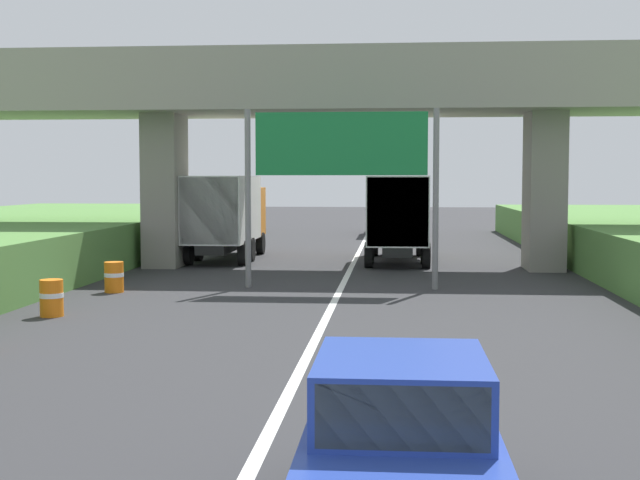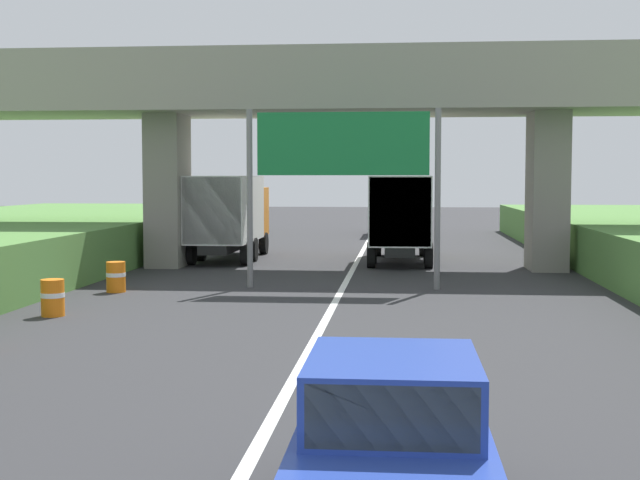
# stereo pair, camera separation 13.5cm
# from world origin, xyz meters

# --- Properties ---
(lane_centre_stripe) EXTENTS (0.20, 88.43, 0.01)m
(lane_centre_stripe) POSITION_xyz_m (0.00, 24.21, 0.00)
(lane_centre_stripe) COLOR white
(lane_centre_stripe) RESTS_ON ground
(overpass_bridge) EXTENTS (40.00, 4.80, 7.94)m
(overpass_bridge) POSITION_xyz_m (0.00, 30.27, 6.01)
(overpass_bridge) COLOR gray
(overpass_bridge) RESTS_ON ground
(overhead_highway_sign) EXTENTS (5.88, 0.18, 5.44)m
(overhead_highway_sign) POSITION_xyz_m (0.00, 24.11, 4.03)
(overhead_highway_sign) COLOR slate
(overhead_highway_sign) RESTS_ON ground
(truck_yellow) EXTENTS (2.44, 7.30, 3.44)m
(truck_yellow) POSITION_xyz_m (1.73, 32.64, 1.93)
(truck_yellow) COLOR black
(truck_yellow) RESTS_ON ground
(truck_orange) EXTENTS (2.44, 7.30, 3.44)m
(truck_orange) POSITION_xyz_m (-5.25, 33.04, 1.93)
(truck_orange) COLOR black
(truck_orange) RESTS_ON ground
(truck_white) EXTENTS (2.44, 7.30, 3.44)m
(truck_white) POSITION_xyz_m (1.51, 50.68, 1.93)
(truck_white) COLOR black
(truck_white) RESTS_ON ground
(car_blue) EXTENTS (1.86, 4.10, 1.72)m
(car_blue) POSITION_xyz_m (1.71, 5.58, 0.86)
(car_blue) COLOR #233D9E
(car_blue) RESTS_ON ground
(construction_barrel_2) EXTENTS (0.57, 0.57, 0.90)m
(construction_barrel_2) POSITION_xyz_m (-6.66, 18.04, 0.46)
(construction_barrel_2) COLOR orange
(construction_barrel_2) RESTS_ON ground
(construction_barrel_3) EXTENTS (0.57, 0.57, 0.90)m
(construction_barrel_3) POSITION_xyz_m (-6.59, 22.59, 0.46)
(construction_barrel_3) COLOR orange
(construction_barrel_3) RESTS_ON ground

